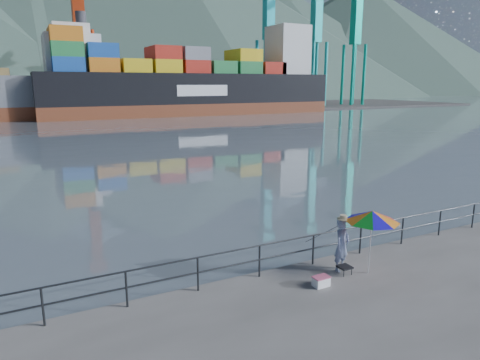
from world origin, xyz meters
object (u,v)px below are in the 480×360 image
at_px(fisherman, 342,245).
at_px(beach_umbrella, 372,216).
at_px(cooler_bag, 321,282).
at_px(container_ship, 201,83).

distance_m(fisherman, beach_umbrella, 1.31).
distance_m(beach_umbrella, cooler_bag, 2.52).
relative_size(fisherman, cooler_bag, 3.62).
bearing_deg(cooler_bag, beach_umbrella, -0.27).
bearing_deg(cooler_bag, container_ship, 69.20).
relative_size(fisherman, beach_umbrella, 0.83).
bearing_deg(beach_umbrella, container_ship, 71.93).
height_order(fisherman, beach_umbrella, beach_umbrella).
distance_m(fisherman, container_ship, 74.24).
bearing_deg(fisherman, beach_umbrella, -60.59).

